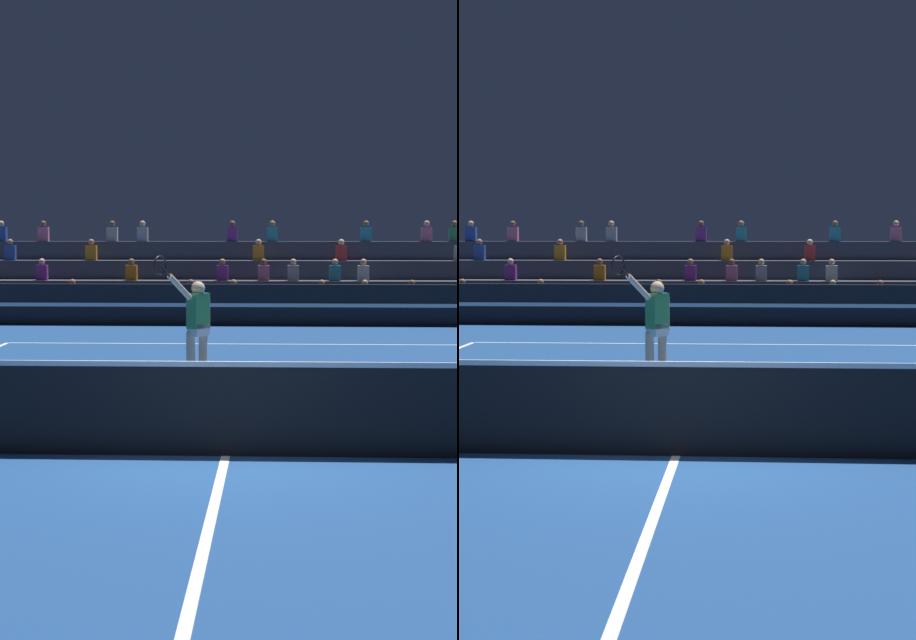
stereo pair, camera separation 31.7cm
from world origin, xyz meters
TOP-DOWN VIEW (x-y plane):
  - ground_plane at (0.00, 0.00)m, footprint 120.00×120.00m
  - court_lines at (0.00, 0.00)m, footprint 11.10×23.90m
  - tennis_net at (0.00, 0.00)m, footprint 12.00×0.10m
  - sponsor_banner_wall at (0.00, 16.68)m, footprint 18.00×0.26m
  - bleacher_stand at (0.01, 19.84)m, footprint 19.36×3.80m
  - tennis_player at (-0.72, 5.10)m, footprint 0.89×1.20m
  - tennis_ball at (-1.51, 2.88)m, footprint 0.07×0.07m

SIDE VIEW (x-z plane):
  - ground_plane at x=0.00m, z-range 0.00..0.00m
  - court_lines at x=0.00m, z-range 0.00..0.01m
  - tennis_ball at x=-1.51m, z-range 0.00..0.07m
  - tennis_net at x=0.00m, z-range -0.01..1.09m
  - sponsor_banner_wall at x=0.00m, z-range 0.00..1.10m
  - bleacher_stand at x=0.01m, z-range -0.58..2.25m
  - tennis_player at x=-0.72m, z-range -0.12..2.07m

